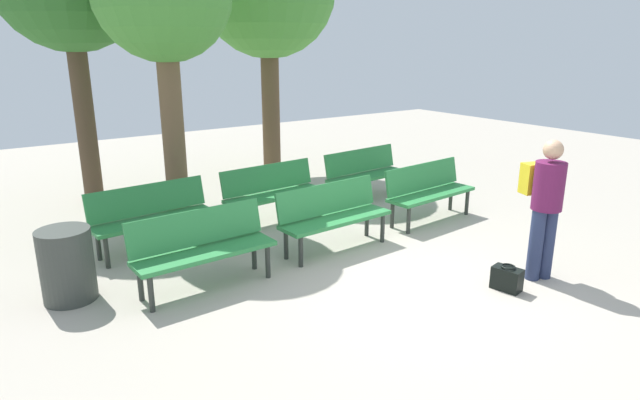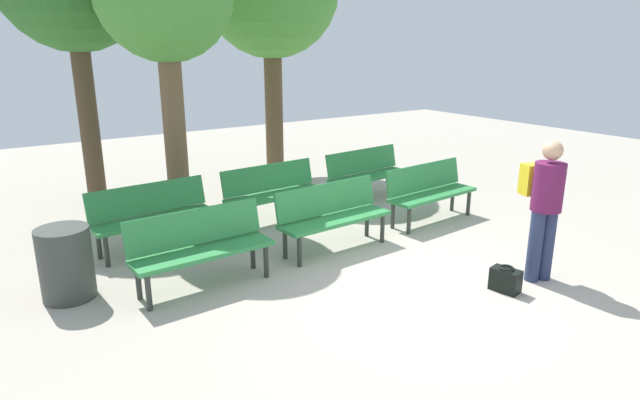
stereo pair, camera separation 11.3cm
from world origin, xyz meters
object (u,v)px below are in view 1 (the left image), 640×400
bench_r0_c1 (333,213)px  handbag (507,278)px  bench_r1_c1 (272,190)px  trash_bin (67,265)px  bench_r0_c0 (202,245)px  bench_r1_c2 (365,171)px  bench_r1_c0 (152,214)px  bench_r0_c2 (428,189)px  visitor_with_backpack (545,201)px

bench_r0_c1 → handbag: (0.86, -2.14, -0.37)m
bench_r1_c1 → trash_bin: 3.29m
bench_r0_c0 → bench_r0_c1: (1.88, 0.10, 0.00)m
bench_r0_c1 → bench_r1_c2: bearing=37.5°
handbag → bench_r1_c0: bearing=129.1°
bench_r0_c0 → bench_r0_c1: bearing=1.2°
bench_r1_c1 → bench_r0_c2: bearing=-37.1°
bench_r0_c1 → trash_bin: bench_r0_c1 is taller
bench_r0_c1 → visitor_with_backpack: size_ratio=0.98×
bench_r0_c0 → bench_r0_c2: same height
bench_r0_c2 → handbag: 2.54m
bench_r1_c2 → bench_r0_c1: bearing=-144.7°
bench_r1_c1 → bench_r1_c2: same height
bench_r1_c1 → bench_r1_c2: (1.95, 0.13, 0.00)m
bench_r1_c0 → handbag: 4.50m
bench_r0_c1 → bench_r1_c2: 2.45m
bench_r0_c1 → visitor_with_backpack: visitor_with_backpack is taller
visitor_with_backpack → bench_r0_c1: bearing=-37.7°
bench_r0_c1 → bench_r1_c2: same height
bench_r0_c0 → visitor_with_backpack: size_ratio=0.98×
trash_bin → bench_r1_c1: bearing=18.2°
bench_r0_c0 → handbag: bench_r0_c0 is taller
bench_r0_c0 → bench_r0_c1: size_ratio=1.00×
bench_r1_c1 → bench_r1_c0: bearing=179.6°
bench_r1_c1 → bench_r1_c2: size_ratio=0.99×
bench_r0_c2 → bench_r1_c1: (-2.01, 1.32, 0.00)m
bench_r0_c1 → bench_r0_c2: bearing=1.1°
bench_r0_c2 → bench_r1_c0: size_ratio=1.00×
handbag → trash_bin: 4.81m
bench_r1_c0 → visitor_with_backpack: (3.41, -3.46, 0.43)m
bench_r0_c2 → bench_r1_c2: size_ratio=1.00×
bench_r1_c0 → bench_r0_c1: bearing=-38.0°
bench_r1_c1 → handbag: 3.73m
bench_r0_c2 → visitor_with_backpack: visitor_with_backpack is taller
bench_r0_c0 → bench_r1_c2: size_ratio=0.99×
bench_r0_c2 → handbag: size_ratio=4.67×
bench_r1_c0 → trash_bin: bench_r1_c0 is taller
visitor_with_backpack → handbag: visitor_with_backpack is taller
handbag → trash_bin: size_ratio=0.44×
visitor_with_backpack → handbag: 0.99m
bench_r1_c0 → handbag: (2.83, -3.48, -0.37)m
bench_r1_c0 → bench_r1_c1: bearing=-0.4°
bench_r1_c1 → handbag: bench_r1_c1 is taller
bench_r0_c0 → bench_r1_c1: (1.81, 1.56, 0.00)m
bench_r0_c0 → handbag: size_ratio=4.62×
bench_r1_c0 → handbag: bench_r1_c0 is taller
bench_r1_c0 → visitor_with_backpack: size_ratio=0.99×
bench_r0_c2 → bench_r1_c0: 4.08m
bench_r0_c1 → bench_r0_c2: size_ratio=0.99×
bench_r0_c0 → bench_r0_c1: same height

